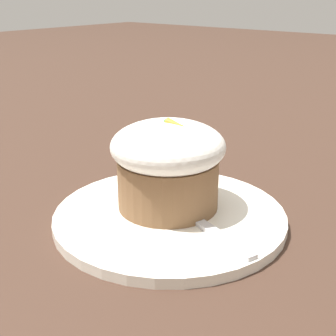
% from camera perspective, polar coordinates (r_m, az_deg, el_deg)
% --- Properties ---
extents(ground_plane, '(4.00, 4.00, 0.00)m').
position_cam_1_polar(ground_plane, '(0.46, 0.21, -6.47)').
color(ground_plane, '#3D281E').
extents(dessert_plate, '(0.23, 0.23, 0.01)m').
position_cam_1_polar(dessert_plate, '(0.46, 0.21, -5.92)').
color(dessert_plate, white).
rests_on(dessert_plate, ground_plane).
extents(carrot_cake, '(0.11, 0.11, 0.09)m').
position_cam_1_polar(carrot_cake, '(0.45, 0.00, 0.62)').
color(carrot_cake, brown).
rests_on(carrot_cake, dessert_plate).
extents(spoon, '(0.13, 0.06, 0.01)m').
position_cam_1_polar(spoon, '(0.45, 2.60, -5.68)').
color(spoon, silver).
rests_on(spoon, dessert_plate).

